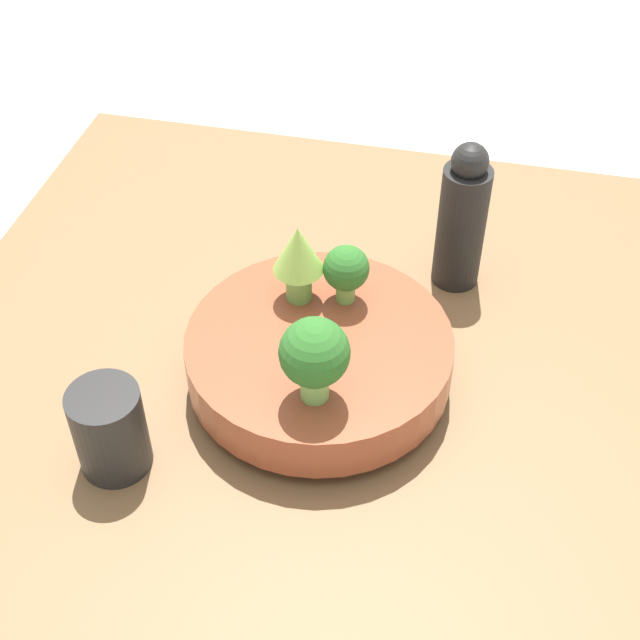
{
  "coord_description": "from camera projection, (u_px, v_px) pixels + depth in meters",
  "views": [
    {
      "loc": [
        0.13,
        -0.59,
        0.7
      ],
      "look_at": [
        -0.01,
        0.0,
        0.13
      ],
      "focal_mm": 50.0,
      "sensor_mm": 36.0,
      "label": 1
    }
  ],
  "objects": [
    {
      "name": "ground_plane",
      "position": [
        326.0,
        411.0,
        0.92
      ],
      "size": [
        6.0,
        6.0,
        0.0
      ],
      "primitive_type": "plane",
      "color": "silver"
    },
    {
      "name": "broccoli_floret_front",
      "position": [
        314.0,
        355.0,
        0.76
      ],
      "size": [
        0.06,
        0.06,
        0.09
      ],
      "color": "#7AB256",
      "rests_on": "bowl"
    },
    {
      "name": "bowl",
      "position": [
        320.0,
        354.0,
        0.87
      ],
      "size": [
        0.26,
        0.26,
        0.06
      ],
      "color": "brown",
      "rests_on": "table"
    },
    {
      "name": "cup",
      "position": [
        110.0,
        430.0,
        0.79
      ],
      "size": [
        0.07,
        0.07,
        0.09
      ],
      "color": "black",
      "rests_on": "table"
    },
    {
      "name": "table",
      "position": [
        326.0,
        397.0,
        0.91
      ],
      "size": [
        0.85,
        0.87,
        0.04
      ],
      "color": "brown",
      "rests_on": "ground_plane"
    },
    {
      "name": "broccoli_floret_back",
      "position": [
        346.0,
        270.0,
        0.86
      ],
      "size": [
        0.05,
        0.05,
        0.06
      ],
      "color": "#7AB256",
      "rests_on": "bowl"
    },
    {
      "name": "pepper_mill",
      "position": [
        462.0,
        219.0,
        0.95
      ],
      "size": [
        0.05,
        0.05,
        0.18
      ],
      "color": "black",
      "rests_on": "table"
    },
    {
      "name": "romanesco_piece_far",
      "position": [
        298.0,
        255.0,
        0.85
      ],
      "size": [
        0.05,
        0.05,
        0.09
      ],
      "color": "#6BA34C",
      "rests_on": "bowl"
    }
  ]
}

